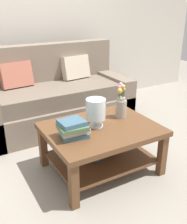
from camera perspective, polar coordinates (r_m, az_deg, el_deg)
The scene contains 7 objects.
ground_plane at distance 3.03m, azimuth -3.27°, elevation -8.96°, with size 10.00×10.00×0.00m, color gray.
back_wall at distance 4.14m, azimuth -14.59°, elevation 18.64°, with size 6.40×0.12×2.70m, color beige.
couch at distance 3.67m, azimuth -8.33°, elevation 2.91°, with size 1.99×0.90×1.06m.
coffee_table at distance 2.61m, azimuth 1.62°, elevation -5.89°, with size 1.06×0.83×0.48m.
book_stack_main at distance 2.33m, azimuth -4.40°, elevation -3.57°, with size 0.28×0.22×0.16m.
glass_hurricane_vase at distance 2.49m, azimuth 0.48°, elevation 0.43°, with size 0.19×0.19×0.28m.
flower_pitcher at distance 2.72m, azimuth 5.90°, elevation 1.61°, with size 0.11×0.12×0.36m.
Camera 1 is at (-1.13, -2.33, 1.58)m, focal length 42.65 mm.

